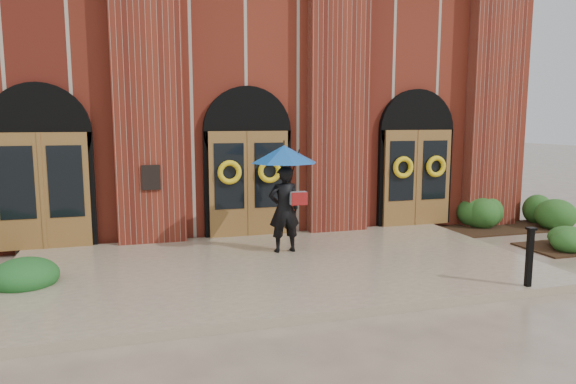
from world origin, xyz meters
name	(u,v)px	position (x,y,z in m)	size (l,w,h in m)	color
ground	(279,273)	(0.00, 0.00, 0.00)	(90.00, 90.00, 0.00)	gray
landing	(277,267)	(0.00, 0.15, 0.07)	(10.00, 5.30, 0.15)	tan
church_building	(212,102)	(0.00, 8.78, 3.50)	(16.20, 12.53, 7.00)	maroon
man_with_umbrella	(284,178)	(0.39, 0.99, 1.72)	(1.43, 1.43, 2.24)	black
metal_post	(529,256)	(3.67, -2.35, 0.68)	(0.15, 0.15, 1.00)	black
hedge_wall_right	(505,215)	(6.89, 2.16, 0.39)	(3.05, 1.22, 0.78)	#24501C
hedge_front_right	(560,239)	(6.60, 0.00, 0.24)	(1.37, 1.17, 0.48)	#24531E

